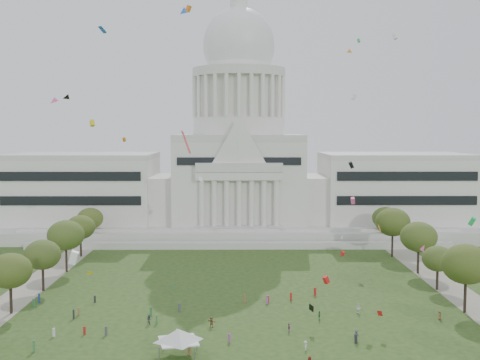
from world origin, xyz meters
name	(u,v)px	position (x,y,z in m)	size (l,w,h in m)	color
ground	(242,344)	(0.00, 0.00, 0.00)	(400.00, 400.00, 0.00)	#2A4318
capitol	(239,169)	(0.00, 113.59, 22.30)	(160.00, 64.50, 91.30)	beige
path_left	(20,296)	(-48.00, 30.00, 0.02)	(8.00, 160.00, 0.04)	gray
path_right	(460,295)	(48.00, 30.00, 0.02)	(8.00, 160.00, 0.04)	gray
row_tree_l_2	(10,271)	(-45.04, 17.30, 8.51)	(8.42, 8.42, 11.97)	black
row_tree_r_2	(466,264)	(44.17, 17.44, 9.66)	(9.55, 9.55, 13.58)	black
row_tree_l_3	(42,255)	(-44.09, 33.92, 8.21)	(8.12, 8.12, 11.55)	black
row_tree_r_3	(438,259)	(44.40, 34.48, 7.08)	(7.01, 7.01, 9.98)	black
row_tree_l_4	(66,235)	(-44.08, 52.42, 9.39)	(9.29, 9.29, 13.21)	black
row_tree_r_4	(419,237)	(44.76, 50.04, 9.29)	(9.19, 9.19, 13.06)	black
row_tree_l_5	(80,227)	(-45.22, 71.01, 8.42)	(8.33, 8.33, 11.85)	black
row_tree_r_5	(393,222)	(43.49, 70.19, 9.93)	(9.82, 9.82, 13.96)	black
row_tree_l_6	(90,218)	(-46.87, 89.14, 8.27)	(8.19, 8.19, 11.64)	black
row_tree_r_6	(386,218)	(45.96, 88.13, 8.51)	(8.42, 8.42, 11.97)	black
event_tent	(178,335)	(-10.07, -5.45, 3.55)	(9.91, 9.91, 4.57)	#4C4C4C
person_0	(440,315)	(37.66, 12.87, 0.83)	(0.82, 0.53, 1.67)	olive
person_2	(359,309)	(23.07, 16.71, 0.99)	(0.97, 0.60, 1.99)	silver
person_3	(305,345)	(10.39, -2.80, 0.78)	(1.01, 0.52, 1.56)	silver
person_4	(289,328)	(8.47, 5.94, 0.83)	(0.97, 0.53, 1.65)	#994C8C
person_5	(212,322)	(-5.39, 8.68, 0.99)	(1.84, 0.73, 1.98)	olive
person_8	(149,320)	(-17.06, 10.34, 0.94)	(0.91, 0.56, 1.88)	#4C4C51
person_9	(356,335)	(19.61, 1.63, 0.94)	(1.22, 0.63, 1.89)	#4C4C51
person_10	(319,316)	(14.81, 12.68, 0.89)	(1.04, 0.57, 1.78)	#33723F
distant_crowd	(161,313)	(-15.40, 14.41, 0.85)	(61.76, 39.70, 1.95)	silver
kite_swarm	(266,166)	(4.37, 7.64, 29.56)	(85.67, 104.36, 62.05)	green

